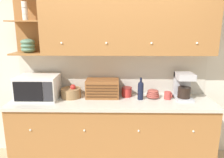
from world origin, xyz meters
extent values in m
plane|color=tan|center=(0.00, 0.00, 0.00)|extent=(24.00, 24.00, 0.00)
cube|color=beige|center=(0.00, 0.03, 1.30)|extent=(5.03, 0.06, 2.60)
cube|color=#A36B38|center=(0.00, -0.30, 0.43)|extent=(2.63, 0.61, 0.87)
cube|color=beige|center=(0.00, -0.32, 0.89)|extent=(2.65, 0.64, 0.04)
sphere|color=white|center=(-0.99, -0.61, 0.63)|extent=(0.03, 0.03, 0.03)
sphere|color=white|center=(-0.33, -0.61, 0.63)|extent=(0.03, 0.03, 0.03)
sphere|color=white|center=(0.33, -0.61, 0.63)|extent=(0.03, 0.03, 0.03)
sphere|color=white|center=(0.99, -0.61, 0.63)|extent=(0.03, 0.03, 0.03)
cube|color=beige|center=(0.00, -0.01, 1.20)|extent=(2.63, 0.01, 0.59)
cube|color=#A36B38|center=(0.21, -0.16, 1.94)|extent=(2.21, 0.32, 0.88)
cube|color=#A36B38|center=(-1.11, -0.01, 1.94)|extent=(0.42, 0.02, 0.88)
cube|color=#A36B38|center=(-1.11, -0.16, 1.51)|extent=(0.42, 0.32, 0.02)
cube|color=#A36B38|center=(-1.11, -0.16, 1.92)|extent=(0.42, 0.32, 0.02)
sphere|color=white|center=(-0.62, -0.33, 1.65)|extent=(0.03, 0.03, 0.03)
sphere|color=white|center=(-0.07, -0.33, 1.65)|extent=(0.03, 0.03, 0.03)
sphere|color=white|center=(0.49, -0.33, 1.65)|extent=(0.03, 0.03, 0.03)
sphere|color=white|center=(1.04, -0.33, 1.65)|extent=(0.03, 0.03, 0.03)
ellipsoid|color=slate|center=(-1.11, -0.16, 1.56)|extent=(0.18, 0.18, 0.08)
ellipsoid|color=slate|center=(-1.11, -0.16, 1.61)|extent=(0.18, 0.18, 0.08)
ellipsoid|color=slate|center=(-1.11, -0.16, 1.66)|extent=(0.18, 0.18, 0.08)
cylinder|color=silver|center=(-1.11, -0.16, 1.96)|extent=(0.07, 0.07, 0.08)
cylinder|color=silver|center=(-1.11, -0.16, 2.04)|extent=(0.07, 0.07, 0.08)
cylinder|color=silver|center=(-1.11, -0.16, 2.12)|extent=(0.07, 0.07, 0.08)
cube|color=silver|center=(-0.98, -0.26, 1.07)|extent=(0.52, 0.39, 0.32)
cube|color=black|center=(-1.04, -0.46, 1.07)|extent=(0.37, 0.01, 0.25)
cube|color=#2D2D33|center=(-0.79, -0.46, 1.07)|extent=(0.12, 0.01, 0.25)
cylinder|color=#937047|center=(-0.56, -0.20, 0.97)|extent=(0.27, 0.27, 0.13)
sphere|color=red|center=(-0.52, -0.22, 1.06)|extent=(0.08, 0.08, 0.08)
cube|color=brown|center=(-0.13, -0.17, 1.03)|extent=(0.44, 0.27, 0.24)
cube|color=#4B2C16|center=(-0.13, -0.31, 0.95)|extent=(0.41, 0.01, 0.02)
cube|color=#4B2C16|center=(-0.13, -0.31, 0.99)|extent=(0.41, 0.01, 0.02)
cube|color=#4B2C16|center=(-0.13, -0.31, 1.03)|extent=(0.41, 0.01, 0.02)
cube|color=#4B2C16|center=(-0.13, -0.31, 1.07)|extent=(0.41, 0.01, 0.02)
cube|color=#4B2C16|center=(-0.13, -0.31, 1.11)|extent=(0.41, 0.01, 0.02)
cylinder|color=#B22D28|center=(0.20, -0.14, 0.97)|extent=(0.14, 0.14, 0.12)
cylinder|color=maroon|center=(0.20, -0.14, 1.04)|extent=(0.14, 0.14, 0.01)
cylinder|color=black|center=(0.38, -0.26, 1.01)|extent=(0.08, 0.08, 0.20)
sphere|color=black|center=(0.38, -0.26, 1.11)|extent=(0.08, 0.08, 0.08)
cylinder|color=black|center=(0.38, -0.26, 1.17)|extent=(0.03, 0.03, 0.07)
ellipsoid|color=#9E473D|center=(0.55, -0.20, 0.93)|extent=(0.18, 0.18, 0.04)
ellipsoid|color=#9E473D|center=(0.55, -0.20, 0.96)|extent=(0.17, 0.17, 0.04)
ellipsoid|color=#9E473D|center=(0.55, -0.20, 0.98)|extent=(0.16, 0.16, 0.04)
ellipsoid|color=#9E473D|center=(0.55, -0.20, 1.01)|extent=(0.15, 0.15, 0.04)
cylinder|color=#B73D38|center=(0.74, -0.25, 0.96)|extent=(0.09, 0.09, 0.10)
torus|color=#B73D38|center=(0.79, -0.25, 0.96)|extent=(0.01, 0.07, 0.07)
cube|color=#B7B7BC|center=(0.95, -0.25, 0.92)|extent=(0.22, 0.26, 0.03)
cylinder|color=black|center=(0.95, -0.27, 1.01)|extent=(0.17, 0.17, 0.14)
cube|color=#B7B7BC|center=(0.95, -0.15, 1.09)|extent=(0.22, 0.06, 0.35)
cube|color=#B7B7BC|center=(0.95, -0.25, 1.22)|extent=(0.22, 0.26, 0.08)
camera|label=1|loc=(0.05, -3.03, 1.86)|focal=35.00mm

